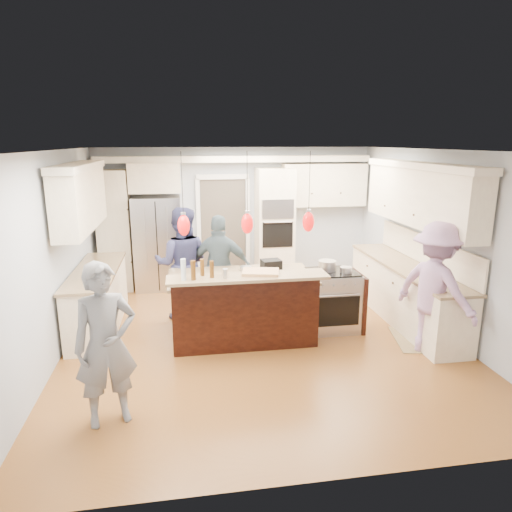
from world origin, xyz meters
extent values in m
plane|color=#9C622A|center=(0.00, 0.00, 0.00)|extent=(6.00, 6.00, 0.00)
cube|color=#B2BCC6|center=(0.00, 3.00, 1.35)|extent=(5.50, 0.04, 2.70)
cube|color=#B2BCC6|center=(0.00, -3.00, 1.35)|extent=(5.50, 0.04, 2.70)
cube|color=#B2BCC6|center=(-2.75, 0.00, 1.35)|extent=(0.04, 6.00, 2.70)
cube|color=#B2BCC6|center=(2.75, 0.00, 1.35)|extent=(0.04, 6.00, 2.70)
cube|color=white|center=(0.00, 0.00, 2.70)|extent=(5.50, 6.00, 0.04)
cube|color=#B7B7BC|center=(-1.55, 2.64, 0.90)|extent=(0.90, 0.70, 1.80)
cube|color=#F9ECCA|center=(0.75, 2.67, 1.15)|extent=(0.72, 0.64, 2.30)
cube|color=black|center=(0.75, 2.34, 1.55)|extent=(0.60, 0.02, 0.35)
cube|color=black|center=(0.75, 2.34, 1.05)|extent=(0.60, 0.02, 0.50)
cylinder|color=#B7B7BC|center=(0.75, 2.31, 1.30)|extent=(0.55, 0.02, 0.02)
cube|color=#F9ECCA|center=(-2.35, 2.70, 1.15)|extent=(0.60, 0.58, 2.30)
cube|color=#F9ECCA|center=(-1.55, 2.70, 2.15)|extent=(0.95, 0.58, 0.55)
cube|color=#F9ECCA|center=(1.80, 2.82, 1.95)|extent=(1.70, 0.35, 0.85)
cube|color=beige|center=(0.00, 2.80, 2.48)|extent=(5.30, 0.38, 0.12)
cube|color=#4C443A|center=(-0.25, 2.99, 1.05)|extent=(0.90, 0.06, 2.10)
cube|color=white|center=(-0.25, 2.95, 2.13)|extent=(1.04, 0.06, 0.10)
cube|color=#F9ECCA|center=(2.40, 0.30, 0.44)|extent=(0.60, 3.00, 0.88)
cube|color=tan|center=(2.40, 0.30, 0.90)|extent=(0.64, 3.05, 0.04)
cube|color=#F9ECCA|center=(2.52, 0.30, 1.98)|extent=(0.35, 3.00, 0.85)
cube|color=beige|center=(2.51, 0.30, 2.46)|extent=(0.37, 3.10, 0.10)
cube|color=#F9ECCA|center=(-2.40, 0.80, 0.44)|extent=(0.60, 2.20, 0.88)
cube|color=tan|center=(-2.40, 0.80, 0.90)|extent=(0.64, 2.25, 0.04)
cube|color=#F9ECCA|center=(-2.52, 0.80, 1.98)|extent=(0.35, 2.20, 0.85)
cube|color=beige|center=(-2.51, 0.80, 2.46)|extent=(0.37, 2.30, 0.10)
cube|color=black|center=(-0.25, 0.15, 0.44)|extent=(2.00, 1.00, 0.88)
cube|color=tan|center=(-0.25, 0.15, 0.90)|extent=(2.10, 1.10, 0.04)
cube|color=black|center=(-0.25, -0.41, 0.54)|extent=(2.00, 0.12, 1.08)
cube|color=tan|center=(-0.25, -0.55, 1.10)|extent=(2.10, 0.42, 0.04)
cube|color=black|center=(0.24, 0.38, 1.00)|extent=(0.31, 0.27, 0.15)
cube|color=#B7B7BC|center=(1.13, 0.15, 0.45)|extent=(0.76, 0.66, 0.90)
cube|color=black|center=(1.13, -0.19, 0.40)|extent=(0.65, 0.01, 0.45)
cube|color=black|center=(1.13, 0.15, 0.91)|extent=(0.72, 0.59, 0.02)
cube|color=black|center=(1.54, 0.15, 0.44)|extent=(0.06, 0.71, 0.88)
cylinder|color=black|center=(-1.05, -0.51, 2.33)|extent=(0.01, 0.01, 0.75)
ellipsoid|color=red|center=(-1.05, -0.51, 1.80)|extent=(0.15, 0.15, 0.26)
cylinder|color=black|center=(-0.25, -0.51, 2.33)|extent=(0.01, 0.01, 0.75)
ellipsoid|color=red|center=(-0.25, -0.51, 1.80)|extent=(0.15, 0.15, 0.26)
cylinder|color=black|center=(0.55, -0.51, 2.33)|extent=(0.01, 0.01, 0.75)
ellipsoid|color=red|center=(0.55, -0.51, 1.80)|extent=(0.15, 0.15, 0.26)
imported|color=slate|center=(-1.86, -1.80, 0.85)|extent=(0.71, 0.57, 1.70)
imported|color=navy|center=(-1.10, 0.96, 0.91)|extent=(0.97, 0.80, 1.83)
imported|color=#4A5E67|center=(-0.50, 0.85, 0.85)|extent=(1.06, 0.63, 1.70)
imported|color=#AE86B4|center=(2.22, -0.87, 0.91)|extent=(1.11, 1.35, 1.81)
cube|color=#957E51|center=(2.24, -0.47, 0.01)|extent=(0.80, 1.02, 0.01)
cylinder|color=silver|center=(-1.07, -0.61, 1.26)|extent=(0.07, 0.07, 0.28)
cylinder|color=#4F2F0E|center=(-0.72, -0.56, 1.23)|extent=(0.06, 0.06, 0.22)
cylinder|color=#4F2F0E|center=(-0.95, -0.62, 1.25)|extent=(0.08, 0.08, 0.25)
cylinder|color=#4F2F0E|center=(-0.83, -0.44, 1.23)|extent=(0.06, 0.06, 0.22)
cylinder|color=#B7B7BC|center=(-0.55, -0.60, 1.18)|extent=(0.07, 0.07, 0.12)
cube|color=tan|center=(-0.07, -0.47, 1.14)|extent=(0.54, 0.44, 0.04)
cylinder|color=#B7B7BC|center=(1.06, 0.20, 1.00)|extent=(0.26, 0.26, 0.15)
cylinder|color=#B7B7BC|center=(1.30, 0.04, 0.96)|extent=(0.18, 0.18, 0.09)
camera|label=1|loc=(-1.05, -6.16, 2.82)|focal=32.00mm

